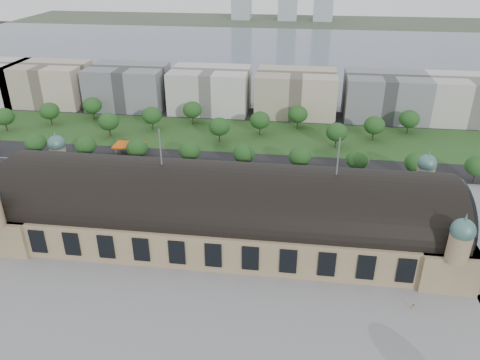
# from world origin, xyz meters

# --- Properties ---
(ground) EXTENTS (900.00, 900.00, 0.00)m
(ground) POSITION_xyz_m (0.00, 0.00, 0.00)
(ground) COLOR black
(ground) RESTS_ON ground
(station) EXTENTS (150.00, 48.40, 44.30)m
(station) POSITION_xyz_m (0.00, 0.00, 10.28)
(station) COLOR #9F8563
(station) RESTS_ON ground
(plaza_south) EXTENTS (190.00, 48.00, 0.12)m
(plaza_south) POSITION_xyz_m (10.00, -44.00, 0.00)
(plaza_south) COLOR gray
(plaza_south) RESTS_ON ground
(road_slab) EXTENTS (260.00, 26.00, 0.10)m
(road_slab) POSITION_xyz_m (-20.00, 38.00, 0.00)
(road_slab) COLOR black
(road_slab) RESTS_ON ground
(grass_belt) EXTENTS (300.00, 45.00, 0.10)m
(grass_belt) POSITION_xyz_m (-15.00, 93.00, 0.00)
(grass_belt) COLOR #2C5120
(grass_belt) RESTS_ON ground
(petrol_station) EXTENTS (14.00, 13.00, 5.05)m
(petrol_station) POSITION_xyz_m (-53.91, 65.28, 2.95)
(petrol_station) COLOR #E5590D
(petrol_station) RESTS_ON ground
(lake) EXTENTS (700.00, 320.00, 0.08)m
(lake) POSITION_xyz_m (0.00, 298.00, 0.00)
(lake) COLOR slate
(lake) RESTS_ON ground
(far_shore) EXTENTS (700.00, 120.00, 0.14)m
(far_shore) POSITION_xyz_m (0.00, 498.00, 0.00)
(far_shore) COLOR #44513D
(far_shore) RESTS_ON ground
(office_1) EXTENTS (45.00, 32.00, 24.00)m
(office_1) POSITION_xyz_m (-130.00, 133.00, 12.00)
(office_1) COLOR #C1AF97
(office_1) RESTS_ON ground
(office_2) EXTENTS (45.00, 32.00, 24.00)m
(office_2) POSITION_xyz_m (-80.00, 133.00, 12.00)
(office_2) COLOR gray
(office_2) RESTS_ON ground
(office_3) EXTENTS (45.00, 32.00, 24.00)m
(office_3) POSITION_xyz_m (-30.00, 133.00, 12.00)
(office_3) COLOR silver
(office_3) RESTS_ON ground
(office_4) EXTENTS (45.00, 32.00, 24.00)m
(office_4) POSITION_xyz_m (20.00, 133.00, 12.00)
(office_4) COLOR #C1AF97
(office_4) RESTS_ON ground
(office_5) EXTENTS (45.00, 32.00, 24.00)m
(office_5) POSITION_xyz_m (70.00, 133.00, 12.00)
(office_5) COLOR gray
(office_5) RESTS_ON ground
(office_6) EXTENTS (45.00, 32.00, 24.00)m
(office_6) POSITION_xyz_m (115.00, 133.00, 12.00)
(office_6) COLOR silver
(office_6) RESTS_ON ground
(tree_row_1) EXTENTS (9.60, 9.60, 11.52)m
(tree_row_1) POSITION_xyz_m (-96.00, 53.00, 7.43)
(tree_row_1) COLOR #2D2116
(tree_row_1) RESTS_ON ground
(tree_row_2) EXTENTS (9.60, 9.60, 11.52)m
(tree_row_2) POSITION_xyz_m (-72.00, 53.00, 7.43)
(tree_row_2) COLOR #2D2116
(tree_row_2) RESTS_ON ground
(tree_row_3) EXTENTS (9.60, 9.60, 11.52)m
(tree_row_3) POSITION_xyz_m (-48.00, 53.00, 7.43)
(tree_row_3) COLOR #2D2116
(tree_row_3) RESTS_ON ground
(tree_row_4) EXTENTS (9.60, 9.60, 11.52)m
(tree_row_4) POSITION_xyz_m (-24.00, 53.00, 7.43)
(tree_row_4) COLOR #2D2116
(tree_row_4) RESTS_ON ground
(tree_row_5) EXTENTS (9.60, 9.60, 11.52)m
(tree_row_5) POSITION_xyz_m (0.00, 53.00, 7.43)
(tree_row_5) COLOR #2D2116
(tree_row_5) RESTS_ON ground
(tree_row_6) EXTENTS (9.60, 9.60, 11.52)m
(tree_row_6) POSITION_xyz_m (24.00, 53.00, 7.43)
(tree_row_6) COLOR #2D2116
(tree_row_6) RESTS_ON ground
(tree_row_7) EXTENTS (9.60, 9.60, 11.52)m
(tree_row_7) POSITION_xyz_m (48.00, 53.00, 7.43)
(tree_row_7) COLOR #2D2116
(tree_row_7) RESTS_ON ground
(tree_row_8) EXTENTS (9.60, 9.60, 11.52)m
(tree_row_8) POSITION_xyz_m (72.00, 53.00, 7.43)
(tree_row_8) COLOR #2D2116
(tree_row_8) RESTS_ON ground
(tree_row_9) EXTENTS (9.60, 9.60, 11.52)m
(tree_row_9) POSITION_xyz_m (96.00, 53.00, 7.43)
(tree_row_9) COLOR #2D2116
(tree_row_9) RESTS_ON ground
(tree_belt_0) EXTENTS (10.40, 10.40, 12.48)m
(tree_belt_0) POSITION_xyz_m (-130.00, 83.00, 8.05)
(tree_belt_0) COLOR #2D2116
(tree_belt_0) RESTS_ON ground
(tree_belt_1) EXTENTS (10.40, 10.40, 12.48)m
(tree_belt_1) POSITION_xyz_m (-111.00, 95.00, 8.05)
(tree_belt_1) COLOR #2D2116
(tree_belt_1) RESTS_ON ground
(tree_belt_2) EXTENTS (10.40, 10.40, 12.48)m
(tree_belt_2) POSITION_xyz_m (-92.00, 107.00, 8.05)
(tree_belt_2) COLOR #2D2116
(tree_belt_2) RESTS_ON ground
(tree_belt_3) EXTENTS (10.40, 10.40, 12.48)m
(tree_belt_3) POSITION_xyz_m (-73.00, 83.00, 8.05)
(tree_belt_3) COLOR #2D2116
(tree_belt_3) RESTS_ON ground
(tree_belt_4) EXTENTS (10.40, 10.40, 12.48)m
(tree_belt_4) POSITION_xyz_m (-54.00, 95.00, 8.05)
(tree_belt_4) COLOR #2D2116
(tree_belt_4) RESTS_ON ground
(tree_belt_5) EXTENTS (10.40, 10.40, 12.48)m
(tree_belt_5) POSITION_xyz_m (-35.00, 107.00, 8.05)
(tree_belt_5) COLOR #2D2116
(tree_belt_5) RESTS_ON ground
(tree_belt_6) EXTENTS (10.40, 10.40, 12.48)m
(tree_belt_6) POSITION_xyz_m (-16.00, 83.00, 8.05)
(tree_belt_6) COLOR #2D2116
(tree_belt_6) RESTS_ON ground
(tree_belt_7) EXTENTS (10.40, 10.40, 12.48)m
(tree_belt_7) POSITION_xyz_m (3.00, 95.00, 8.05)
(tree_belt_7) COLOR #2D2116
(tree_belt_7) RESTS_ON ground
(tree_belt_8) EXTENTS (10.40, 10.40, 12.48)m
(tree_belt_8) POSITION_xyz_m (22.00, 107.00, 8.05)
(tree_belt_8) COLOR #2D2116
(tree_belt_8) RESTS_ON ground
(tree_belt_9) EXTENTS (10.40, 10.40, 12.48)m
(tree_belt_9) POSITION_xyz_m (41.00, 83.00, 8.05)
(tree_belt_9) COLOR #2D2116
(tree_belt_9) RESTS_ON ground
(tree_belt_10) EXTENTS (10.40, 10.40, 12.48)m
(tree_belt_10) POSITION_xyz_m (60.00, 95.00, 8.05)
(tree_belt_10) COLOR #2D2116
(tree_belt_10) RESTS_ON ground
(tree_belt_11) EXTENTS (10.40, 10.40, 12.48)m
(tree_belt_11) POSITION_xyz_m (79.00, 107.00, 8.05)
(tree_belt_11) COLOR #2D2116
(tree_belt_11) RESTS_ON ground
(traffic_car_1) EXTENTS (3.97, 1.66, 1.28)m
(traffic_car_1) POSITION_xyz_m (-94.72, 41.97, 0.64)
(traffic_car_1) COLOR gray
(traffic_car_1) RESTS_ON ground
(traffic_car_2) EXTENTS (4.96, 2.32, 1.37)m
(traffic_car_2) POSITION_xyz_m (-47.85, 32.03, 0.69)
(traffic_car_2) COLOR black
(traffic_car_2) RESTS_ON ground
(traffic_car_3) EXTENTS (5.81, 2.68, 1.65)m
(traffic_car_3) POSITION_xyz_m (-27.24, 37.26, 0.82)
(traffic_car_3) COLOR maroon
(traffic_car_3) RESTS_ON ground
(traffic_car_5) EXTENTS (4.11, 1.89, 1.30)m
(traffic_car_5) POSITION_xyz_m (38.03, 44.80, 0.65)
(traffic_car_5) COLOR #585B5F
(traffic_car_5) RESTS_ON ground
(traffic_car_6) EXTENTS (5.32, 2.73, 1.44)m
(traffic_car_6) POSITION_xyz_m (81.42, 29.62, 0.72)
(traffic_car_6) COLOR #BCBCBE
(traffic_car_6) RESTS_ON ground
(parked_car_0) EXTENTS (4.30, 3.19, 1.35)m
(parked_car_0) POSITION_xyz_m (-74.39, 21.00, 0.68)
(parked_car_0) COLOR black
(parked_car_0) RESTS_ON ground
(parked_car_1) EXTENTS (5.70, 4.18, 1.44)m
(parked_car_1) POSITION_xyz_m (-54.73, 25.00, 0.72)
(parked_car_1) COLOR maroon
(parked_car_1) RESTS_ON ground
(parked_car_2) EXTENTS (5.82, 4.24, 1.57)m
(parked_car_2) POSITION_xyz_m (-73.86, 21.00, 0.78)
(parked_car_2) COLOR #182344
(parked_car_2) RESTS_ON ground
(parked_car_3) EXTENTS (4.47, 3.70, 1.44)m
(parked_car_3) POSITION_xyz_m (-52.01, 21.00, 0.72)
(parked_car_3) COLOR #57585F
(parked_car_3) RESTS_ON ground
(parked_car_4) EXTENTS (5.11, 4.20, 1.64)m
(parked_car_4) POSITION_xyz_m (-57.77, 25.00, 0.82)
(parked_car_4) COLOR silver
(parked_car_4) RESTS_ON ground
(parked_car_5) EXTENTS (5.17, 4.12, 1.31)m
(parked_car_5) POSITION_xyz_m (-19.95, 21.00, 0.65)
(parked_car_5) COLOR #95969D
(parked_car_5) RESTS_ON ground
(parked_car_6) EXTENTS (5.95, 4.59, 1.61)m
(parked_car_6) POSITION_xyz_m (-36.51, 22.66, 0.80)
(parked_car_6) COLOR black
(parked_car_6) RESTS_ON ground
(bus_west) EXTENTS (11.94, 3.21, 3.30)m
(bus_west) POSITION_xyz_m (6.09, 32.00, 1.65)
(bus_west) COLOR red
(bus_west) RESTS_ON ground
(bus_mid) EXTENTS (13.62, 3.70, 3.76)m
(bus_mid) POSITION_xyz_m (1.36, 31.47, 1.88)
(bus_mid) COLOR beige
(bus_mid) RESTS_ON ground
(bus_east) EXTENTS (13.84, 4.47, 3.79)m
(bus_east) POSITION_xyz_m (29.69, 27.00, 1.89)
(bus_east) COLOR beige
(bus_east) RESTS_ON ground
(pedestrian_0) EXTENTS (1.03, 0.76, 1.88)m
(pedestrian_0) POSITION_xyz_m (56.21, -28.68, 0.94)
(pedestrian_0) COLOR gray
(pedestrian_0) RESTS_ON ground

